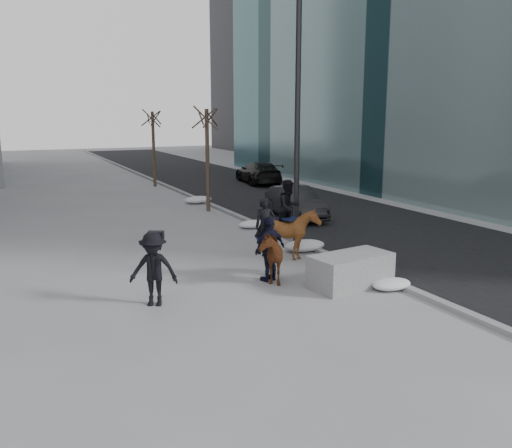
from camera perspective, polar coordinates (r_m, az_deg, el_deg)
name	(u,v)px	position (r m, az deg, el deg)	size (l,w,h in m)	color
ground	(276,290)	(14.00, 2.11, -6.93)	(120.00, 120.00, 0.00)	gray
road	(310,208)	(25.81, 5.72, 1.64)	(8.00, 90.00, 0.01)	black
curb	(232,214)	(24.01, -2.49, 1.07)	(0.25, 90.00, 0.12)	gray
planter	(351,270)	(14.34, 9.94, -4.83)	(2.16, 1.08, 0.86)	gray
car_near	(295,202)	(23.33, 4.16, 2.28)	(1.43, 4.10, 1.35)	black
car_far	(258,172)	(34.90, 0.25, 5.46)	(1.98, 4.86, 1.41)	black
tree_near	(207,155)	(24.81, -5.14, 7.23)	(1.20, 1.20, 5.14)	#33281E
tree_far	(154,145)	(33.79, -10.73, 8.14)	(1.20, 1.20, 5.04)	#3A2B22
mounted_left	(267,250)	(14.58, 1.18, -2.75)	(1.21, 1.87, 2.23)	#491A0E
mounted_right	(290,228)	(16.66, 3.64, -0.41)	(1.57, 1.69, 2.45)	#4D240F
feeder	(270,249)	(14.49, 1.47, -2.66)	(1.11, 1.00, 1.75)	black
camera_crew	(154,269)	(12.87, -10.74, -4.67)	(1.31, 1.11, 1.75)	black
lamppost	(298,95)	(17.65, 4.48, 13.35)	(0.25, 0.81, 9.09)	black
snow_piles	(257,225)	(21.01, 0.13, -0.14)	(1.42, 15.76, 0.36)	silver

